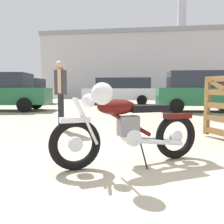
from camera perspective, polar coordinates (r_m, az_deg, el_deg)
The scene contains 7 objects.
ground_plane at distance 3.09m, azimuth 8.99°, elevation -13.18°, with size 80.00×80.00×0.00m, color tan.
vintage_motorcycle at distance 3.07m, azimuth 3.53°, elevation -3.77°, with size 1.94×1.08×1.07m.
bystander at distance 5.81m, azimuth -12.30°, elevation 5.67°, with size 0.30×0.46×1.66m.
red_hatchback_near at distance 11.28m, azimuth 20.33°, elevation 4.76°, with size 3.93×1.88×1.78m.
white_estate_far at distance 15.75m, azimuth 2.18°, elevation 5.27°, with size 4.78×2.14×1.74m.
blue_hatchback_right at distance 17.88m, azimuth -21.25°, elevation 4.93°, with size 4.76×2.10×1.74m.
industrial_building at distance 33.60m, azimuth 6.10°, elevation 10.80°, with size 24.36×11.63×18.45m.
Camera 1 is at (-0.23, -2.92, 0.98)m, focal length 37.89 mm.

